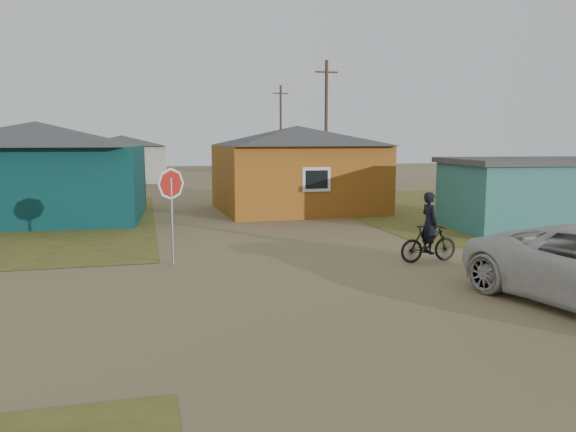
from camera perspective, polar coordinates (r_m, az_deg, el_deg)
The scene contains 12 objects.
ground at distance 12.26m, azimuth 6.85°, elevation -7.77°, with size 120.00×120.00×0.00m, color olive.
grass_ne at distance 30.36m, azimuth 22.90°, elevation 0.99°, with size 20.00×18.00×0.00m, color olive.
house_teal at distance 24.90m, azimuth -24.05°, elevation 4.30°, with size 8.93×7.08×4.00m.
house_yellow at distance 25.94m, azimuth 0.94°, elevation 4.97°, with size 7.72×6.76×3.90m.
shed_turquoise at distance 22.38m, azimuth 23.89°, elevation 2.08°, with size 6.71×4.93×2.60m.
house_pale_west at distance 45.06m, azimuth -16.51°, elevation 5.66°, with size 7.04×6.15×3.60m.
house_beige_east at distance 52.99m, azimuth 1.40°, elevation 6.25°, with size 6.95×6.05×3.60m.
house_pale_north at distance 57.85m, azimuth -24.04°, elevation 5.61°, with size 6.28×5.81×3.40m.
utility_pole_near at distance 34.74m, azimuth 3.89°, elevation 9.19°, with size 1.40×0.20×8.00m.
utility_pole_far at distance 50.41m, azimuth -0.74°, elevation 8.77°, with size 1.40×0.20×8.00m.
stop_sign at distance 14.87m, azimuth -11.77°, elevation 2.20°, with size 0.82×0.22×2.56m.
cyclist at distance 15.52m, azimuth 14.13°, elevation -2.05°, with size 1.70×0.62×1.89m.
Camera 1 is at (-4.29, -11.01, 3.28)m, focal length 35.00 mm.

